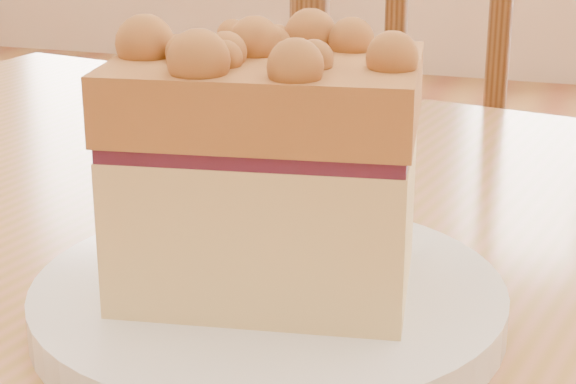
{
  "coord_description": "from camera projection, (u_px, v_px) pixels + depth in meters",
  "views": [
    {
      "loc": [
        0.03,
        -0.32,
        0.96
      ],
      "look_at": [
        -0.1,
        0.11,
        0.8
      ],
      "focal_mm": 62.0,
      "sensor_mm": 36.0,
      "label": 1
    }
  ],
  "objects": [
    {
      "name": "cafe_chair_main",
      "position": [
        503.0,
        247.0,
        1.16
      ],
      "size": [
        0.47,
        0.47,
        1.02
      ],
      "rotation": [
        0.0,
        0.0,
        3.11
      ],
      "color": "brown",
      "rests_on": "ground"
    },
    {
      "name": "cake_slice",
      "position": [
        271.0,
        162.0,
        0.44
      ],
      "size": [
        0.15,
        0.12,
        0.12
      ],
      "rotation": [
        0.0,
        0.0,
        0.15
      ],
      "color": "#E8CF83",
      "rests_on": "plate"
    },
    {
      "name": "plate",
      "position": [
        268.0,
        302.0,
        0.46
      ],
      "size": [
        0.22,
        0.22,
        0.02
      ],
      "color": "white",
      "rests_on": "cafe_table_main"
    }
  ]
}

